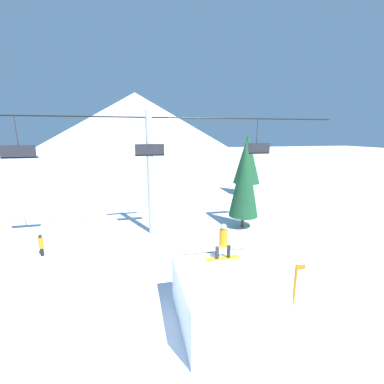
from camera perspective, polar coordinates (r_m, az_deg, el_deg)
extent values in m
plane|color=white|center=(10.03, 0.48, -27.81)|extent=(220.00, 220.00, 0.00)
cone|color=silver|center=(96.33, -12.34, 14.80)|extent=(71.80, 71.80, 20.33)
cube|color=white|center=(9.71, 6.80, -22.43)|extent=(3.01, 3.45, 1.89)
cube|color=silver|center=(10.60, 3.81, -13.35)|extent=(3.01, 0.10, 0.06)
cube|color=yellow|center=(10.15, 6.84, -14.41)|extent=(1.32, 0.26, 0.03)
cylinder|color=black|center=(9.97, 5.59, -13.29)|extent=(0.14, 0.14, 0.47)
cylinder|color=black|center=(10.11, 8.14, -12.96)|extent=(0.14, 0.14, 0.47)
cylinder|color=orange|center=(9.80, 6.97, -10.13)|extent=(0.31, 0.31, 0.67)
sphere|color=#B2B2B7|center=(9.63, 7.04, -7.67)|extent=(0.23, 0.23, 0.23)
cylinder|color=#B2B2B7|center=(16.68, -9.21, 3.79)|extent=(0.43, 0.43, 7.89)
cube|color=#B2B2B7|center=(16.52, -9.70, 16.73)|extent=(2.40, 0.24, 0.24)
cylinder|color=black|center=(16.50, -9.67, 16.04)|extent=(25.72, 0.08, 0.08)
cylinder|color=#28282D|center=(17.58, -34.34, 10.08)|extent=(0.06, 0.06, 2.29)
cube|color=#232328|center=(17.63, -33.87, 6.38)|extent=(1.80, 0.44, 0.08)
cube|color=#232328|center=(17.44, -34.22, 7.45)|extent=(1.80, 0.08, 0.70)
cylinder|color=#28282D|center=(16.48, -9.52, 12.06)|extent=(0.06, 0.06, 2.29)
cube|color=#232328|center=(16.53, -9.37, 8.09)|extent=(1.80, 0.44, 0.08)
cube|color=#232328|center=(16.33, -9.37, 9.26)|extent=(1.80, 0.08, 0.70)
cylinder|color=#28282D|center=(18.44, 14.23, 11.92)|extent=(0.06, 0.06, 2.29)
cube|color=#232328|center=(18.49, 14.04, 8.38)|extent=(1.80, 0.44, 0.08)
cube|color=#232328|center=(18.31, 14.35, 9.42)|extent=(1.80, 0.08, 0.70)
cylinder|color=#4C3823|center=(18.73, 11.19, -6.39)|extent=(0.24, 0.24, 0.86)
cone|color=#194728|center=(17.95, 11.62, 3.07)|extent=(2.02, 2.02, 5.39)
cylinder|color=#4C3823|center=(28.88, 11.87, 0.81)|extent=(0.38, 0.38, 1.24)
cone|color=#194728|center=(28.39, 12.18, 7.30)|extent=(2.85, 2.85, 5.32)
cylinder|color=orange|center=(11.23, 21.90, -18.60)|extent=(0.10, 0.10, 1.69)
cube|color=orange|center=(10.98, 23.03, -15.14)|extent=(0.36, 0.02, 0.20)
cylinder|color=black|center=(16.55, -30.33, -11.40)|extent=(0.17, 0.17, 0.45)
cylinder|color=orange|center=(16.36, -30.54, -9.71)|extent=(0.24, 0.24, 0.60)
sphere|color=#232328|center=(16.22, -30.70, -8.43)|extent=(0.18, 0.18, 0.18)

